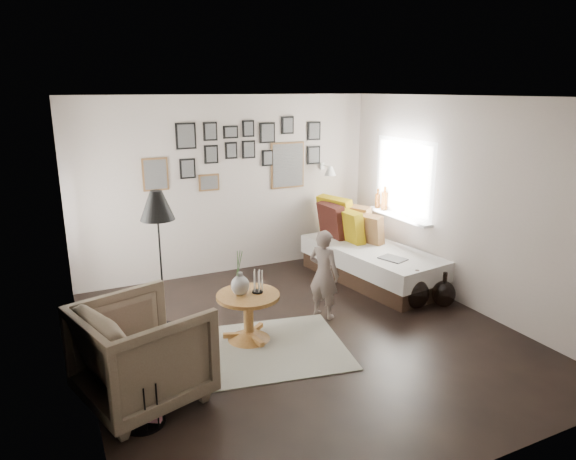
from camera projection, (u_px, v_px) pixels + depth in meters
name	position (u px, v px, depth m)	size (l,w,h in m)	color
ground	(303.00, 335.00, 5.76)	(4.80, 4.80, 0.00)	black
wall_back	(229.00, 186.00, 7.50)	(4.50, 4.50, 0.00)	#AB9E95
wall_front	(475.00, 308.00, 3.33)	(4.50, 4.50, 0.00)	#AB9E95
wall_left	(76.00, 252.00, 4.47)	(4.80, 4.80, 0.00)	#AB9E95
wall_right	(465.00, 204.00, 6.36)	(4.80, 4.80, 0.00)	#AB9E95
ceiling	(305.00, 97.00, 5.07)	(4.80, 4.80, 0.00)	white
door_left	(72.00, 243.00, 5.59)	(0.00, 2.14, 2.14)	white
window_right	(393.00, 211.00, 7.59)	(0.15, 1.32, 1.30)	white
gallery_wall	(247.00, 155.00, 7.49)	(2.74, 0.03, 1.08)	brown
wall_sconce	(330.00, 171.00, 7.87)	(0.18, 0.36, 0.16)	white
rug	(255.00, 350.00, 5.42)	(1.90, 1.33, 0.01)	beige
pedestal_table	(249.00, 319.00, 5.60)	(0.69, 0.69, 0.54)	brown
vase	(240.00, 282.00, 5.47)	(0.20, 0.20, 0.49)	black
candles	(257.00, 282.00, 5.53)	(0.12, 0.12, 0.26)	black
daybed	(367.00, 256.00, 7.41)	(1.23, 2.33, 1.09)	black
magazine_on_daybed	(393.00, 259.00, 6.78)	(0.24, 0.33, 0.02)	black
armchair	(143.00, 352.00, 4.47)	(0.98, 1.01, 0.91)	brown
armchair_cushion	(145.00, 347.00, 4.52)	(0.41, 0.41, 0.10)	white
floor_lamp	(157.00, 211.00, 5.58)	(0.38, 0.38, 1.62)	black
magazine_basket	(143.00, 401.00, 4.20)	(0.44, 0.44, 0.42)	black
demijohn_large	(416.00, 293.00, 6.44)	(0.33, 0.33, 0.50)	black
demijohn_small	(444.00, 294.00, 6.49)	(0.30, 0.30, 0.46)	black
child	(324.00, 274.00, 6.11)	(0.40, 0.26, 1.09)	#665751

